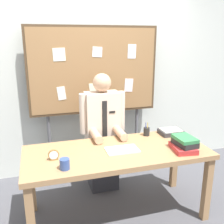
% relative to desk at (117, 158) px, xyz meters
% --- Properties ---
extents(ground_plane, '(12.00, 12.00, 0.00)m').
position_rel_desk_xyz_m(ground_plane, '(0.00, 0.00, -0.67)').
color(ground_plane, '#4C4C51').
extents(back_wall, '(6.40, 0.08, 2.70)m').
position_rel_desk_xyz_m(back_wall, '(0.00, 1.17, 0.68)').
color(back_wall, silver).
rests_on(back_wall, ground_plane).
extents(desk, '(1.84, 0.78, 0.75)m').
position_rel_desk_xyz_m(desk, '(0.00, 0.00, 0.00)').
color(desk, '#9E754C').
rests_on(desk, ground_plane).
extents(person, '(0.55, 0.56, 1.45)m').
position_rel_desk_xyz_m(person, '(0.00, 0.57, 0.01)').
color(person, '#2D2D33').
rests_on(person, ground_plane).
extents(bulletin_board, '(1.67, 0.09, 1.99)m').
position_rel_desk_xyz_m(bulletin_board, '(0.00, 0.97, 0.75)').
color(bulletin_board, '#4C3823').
rests_on(bulletin_board, ground_plane).
extents(book_stack, '(0.24, 0.30, 0.14)m').
position_rel_desk_xyz_m(book_stack, '(0.64, -0.19, 0.15)').
color(book_stack, '#B22D2D').
rests_on(book_stack, desk).
extents(open_notebook, '(0.33, 0.21, 0.01)m').
position_rel_desk_xyz_m(open_notebook, '(0.05, -0.02, 0.09)').
color(open_notebook, '#F4EFCC').
rests_on(open_notebook, desk).
extents(desk_clock, '(0.10, 0.04, 0.10)m').
position_rel_desk_xyz_m(desk_clock, '(-0.62, -0.04, 0.13)').
color(desk_clock, olive).
rests_on(desk_clock, desk).
extents(coffee_mug, '(0.09, 0.09, 0.10)m').
position_rel_desk_xyz_m(coffee_mug, '(-0.55, -0.25, 0.13)').
color(coffee_mug, '#334C8C').
rests_on(coffee_mug, desk).
extents(pen_holder, '(0.07, 0.07, 0.16)m').
position_rel_desk_xyz_m(pen_holder, '(0.45, 0.29, 0.13)').
color(pen_holder, '#262626').
rests_on(pen_holder, desk).
extents(paper_tray, '(0.26, 0.20, 0.06)m').
position_rel_desk_xyz_m(paper_tray, '(0.74, 0.25, 0.11)').
color(paper_tray, '#333338').
rests_on(paper_tray, desk).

